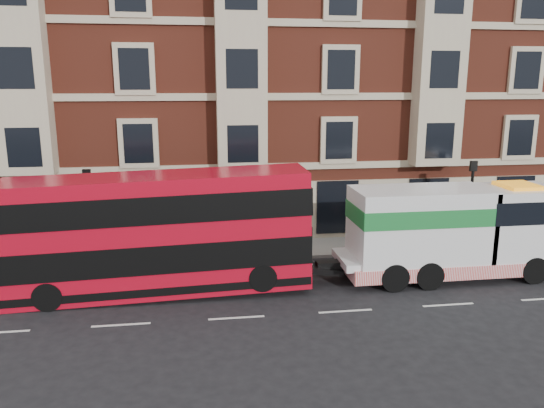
{
  "coord_description": "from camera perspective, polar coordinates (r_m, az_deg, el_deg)",
  "views": [
    {
      "loc": [
        -1.21,
        -17.48,
        8.2
      ],
      "look_at": [
        1.85,
        4.0,
        3.2
      ],
      "focal_mm": 35.0,
      "sensor_mm": 36.0,
      "label": 1
    }
  ],
  "objects": [
    {
      "name": "lamp_post_west",
      "position": [
        24.78,
        -19.04,
        -0.62
      ],
      "size": [
        0.35,
        0.15,
        4.35
      ],
      "color": "black",
      "rests_on": "sidewalk"
    },
    {
      "name": "tow_truck",
      "position": [
        23.63,
        18.49,
        -2.72
      ],
      "size": [
        9.4,
        2.78,
        3.92
      ],
      "color": "silver",
      "rests_on": "ground"
    },
    {
      "name": "double_decker_bus",
      "position": [
        21.13,
        -12.19,
        -2.92
      ],
      "size": [
        11.74,
        2.69,
        4.75
      ],
      "color": "#B80A1E",
      "rests_on": "ground"
    },
    {
      "name": "ground",
      "position": [
        19.35,
        -3.85,
        -12.13
      ],
      "size": [
        120.0,
        120.0,
        0.0
      ],
      "primitive_type": "plane",
      "color": "black",
      "rests_on": "ground"
    },
    {
      "name": "victorian_terrace",
      "position": [
        32.58,
        -5.3,
        16.2
      ],
      "size": [
        45.0,
        12.0,
        20.4
      ],
      "color": "maroon",
      "rests_on": "ground"
    },
    {
      "name": "lamp_post_east",
      "position": [
        27.68,
        20.6,
        0.63
      ],
      "size": [
        0.35,
        0.15,
        4.35
      ],
      "color": "black",
      "rests_on": "sidewalk"
    },
    {
      "name": "sidewalk",
      "position": [
        26.3,
        -5.1,
        -5.07
      ],
      "size": [
        90.0,
        3.0,
        0.15
      ],
      "primitive_type": "cube",
      "color": "slate",
      "rests_on": "ground"
    }
  ]
}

